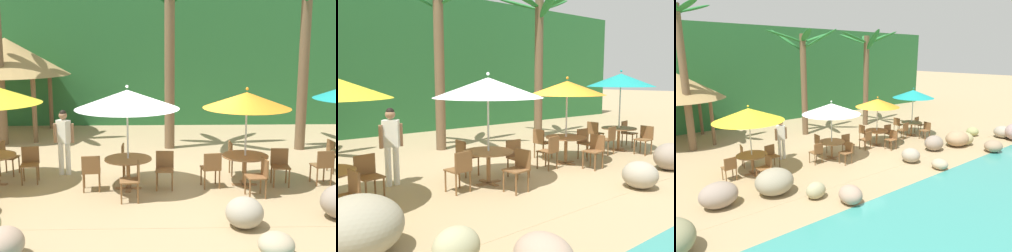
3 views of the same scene
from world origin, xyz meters
TOP-DOWN VIEW (x-y plane):
  - ground_plane at (0.00, 0.00)m, footprint 120.00×120.00m
  - terrace_deck at (0.00, 0.00)m, footprint 18.00×5.20m
  - foliage_backdrop at (0.00, 9.00)m, footprint 28.00×2.40m
  - rock_seawall at (-0.71, -2.72)m, footprint 17.27×3.15m
  - chair_yellow_seaward at (-3.69, 0.32)m, footprint 0.48×0.48m
  - chair_yellow_inland at (-4.49, 0.97)m, footprint 0.48×0.48m
  - umbrella_white at (-1.26, -0.27)m, footprint 2.40×2.40m
  - dining_table_white at (-1.26, -0.27)m, footprint 1.10×1.10m
  - chair_white_seaward at (-0.41, -0.21)m, footprint 0.44×0.45m
  - chair_white_inland at (-1.33, 0.58)m, footprint 0.44×0.43m
  - chair_white_left at (-2.10, -0.44)m, footprint 0.46×0.47m
  - chair_white_right at (-1.10, -1.11)m, footprint 0.46×0.45m
  - umbrella_orange at (1.51, -0.06)m, footprint 2.07×2.07m
  - dining_table_orange at (1.51, -0.06)m, footprint 1.10×1.10m
  - chair_orange_seaward at (2.37, -0.04)m, footprint 0.45×0.46m
  - chair_orange_inland at (1.41, 0.79)m, footprint 0.43×0.43m
  - chair_orange_left at (0.69, -0.27)m, footprint 0.47×0.48m
  - chair_orange_right at (1.69, -0.90)m, footprint 0.47×0.46m
  - chair_teal_inland at (4.06, 0.92)m, footprint 0.46×0.45m
  - chair_teal_left at (3.39, -0.12)m, footprint 0.47×0.48m
  - palm_tree_second at (-0.14, 3.84)m, footprint 3.81×3.46m
  - palm_tree_third at (4.00, 3.55)m, footprint 3.83×3.72m
  - palapa_hut at (-5.92, 6.00)m, footprint 4.52×4.52m
  - waiter_in_white at (-2.97, 0.93)m, footprint 0.52×0.36m

SIDE VIEW (x-z plane):
  - ground_plane at x=0.00m, z-range 0.00..0.00m
  - terrace_deck at x=0.00m, z-range 0.00..0.01m
  - rock_seawall at x=-0.71m, z-range -0.08..0.80m
  - chair_yellow_seaward at x=-3.69m, z-range 0.08..0.95m
  - chair_yellow_inland at x=-4.49m, z-range 0.08..0.95m
  - chair_white_seaward at x=-0.41m, z-range 0.08..0.95m
  - chair_white_inland at x=-1.33m, z-range 0.08..0.95m
  - chair_white_left at x=-2.10m, z-range 0.08..0.95m
  - chair_white_right at x=-1.10m, z-range 0.08..0.95m
  - chair_orange_seaward at x=2.37m, z-range 0.08..0.95m
  - chair_orange_inland at x=1.41m, z-range 0.08..0.95m
  - chair_orange_left at x=0.69m, z-range 0.08..0.95m
  - chair_orange_right at x=1.69m, z-range 0.08..0.95m
  - chair_teal_inland at x=4.06m, z-range 0.08..0.95m
  - chair_teal_left at x=3.39m, z-range 0.08..0.95m
  - dining_table_white at x=-1.26m, z-range 0.24..0.98m
  - dining_table_orange at x=1.51m, z-range 0.24..0.98m
  - waiter_in_white at x=-2.97m, z-range 0.14..1.84m
  - umbrella_orange at x=1.51m, z-range 0.88..3.25m
  - umbrella_white at x=-1.26m, z-range 0.90..3.35m
  - palapa_hut at x=-5.92m, z-range 1.09..4.59m
  - foliage_backdrop at x=0.00m, z-range 0.00..6.00m
  - palm_tree_second at x=-0.14m, z-range 1.03..6.62m
  - palm_tree_third at x=4.00m, z-range 1.06..6.69m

